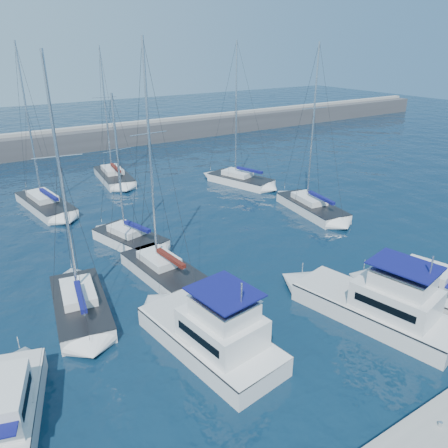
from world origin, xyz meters
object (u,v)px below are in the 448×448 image
motor_yacht_stbd_outer (415,289)px  sailboat_mid_a (80,305)px  sailboat_mid_b (162,269)px  motor_yacht_port_inner (214,335)px  sailboat_mid_e (311,207)px  sailboat_mid_c (130,239)px  motor_yacht_port_outer (7,411)px  motor_yacht_stbd_inner (382,306)px  sailboat_back_a (45,204)px  sailboat_back_b (114,176)px  sailboat_back_c (240,180)px

motor_yacht_stbd_outer → sailboat_mid_a: (-18.62, 10.54, -0.40)m
motor_yacht_stbd_outer → sailboat_mid_a: sailboat_mid_a is taller
sailboat_mid_a → sailboat_mid_b: size_ratio=0.96×
motor_yacht_port_inner → sailboat_mid_e: 23.25m
sailboat_mid_c → motor_yacht_stbd_outer: bearing=-72.4°
motor_yacht_port_outer → sailboat_mid_b: sailboat_mid_b is taller
motor_yacht_stbd_inner → sailboat_back_a: 33.71m
sailboat_mid_c → sailboat_back_b: bearing=58.0°
motor_yacht_port_inner → sailboat_mid_b: bearing=74.3°
motor_yacht_stbd_outer → sailboat_mid_e: sailboat_mid_e is taller
sailboat_mid_c → sailboat_back_a: bearing=91.7°
motor_yacht_port_inner → motor_yacht_port_outer: bearing=169.0°
motor_yacht_port_inner → sailboat_back_b: 34.39m
sailboat_mid_b → sailboat_back_b: bearing=72.3°
motor_yacht_port_outer → sailboat_back_c: (28.84, 23.71, -0.40)m
sailboat_mid_e → sailboat_back_c: size_ratio=0.99×
sailboat_mid_b → sailboat_mid_e: 18.43m
motor_yacht_stbd_inner → sailboat_back_a: (-12.70, 31.22, -0.60)m
sailboat_mid_a → sailboat_mid_e: 24.92m
motor_yacht_port_outer → sailboat_mid_b: size_ratio=0.44×
motor_yacht_port_inner → sailboat_mid_e: size_ratio=0.58×
motor_yacht_port_outer → sailboat_back_a: (7.44, 27.56, -0.41)m
sailboat_mid_a → motor_yacht_stbd_outer: bearing=-20.6°
motor_yacht_stbd_inner → sailboat_mid_e: size_ratio=0.64×
sailboat_mid_a → sailboat_back_a: bearing=92.6°
sailboat_back_b → motor_yacht_port_inner: bearing=-95.0°
motor_yacht_stbd_outer → sailboat_back_b: (-7.14, 36.56, -0.42)m
motor_yacht_port_inner → sailboat_mid_b: (1.28, 9.22, -0.58)m
motor_yacht_port_outer → motor_yacht_stbd_outer: size_ratio=1.12×
motor_yacht_stbd_outer → sailboat_back_a: 34.99m
sailboat_mid_b → sailboat_mid_e: bearing=5.7°
motor_yacht_port_outer → motor_yacht_stbd_inner: size_ratio=0.71×
motor_yacht_port_outer → sailboat_mid_a: (5.17, 7.18, -0.40)m
motor_yacht_port_outer → sailboat_mid_e: 32.03m
motor_yacht_port_inner → sailboat_mid_c: (1.29, 15.54, -0.62)m
sailboat_mid_a → sailboat_back_b: bearing=75.1°
motor_yacht_stbd_inner → sailboat_back_a: size_ratio=0.63×
sailboat_mid_a → sailboat_mid_e: sailboat_mid_e is taller
sailboat_mid_b → sailboat_mid_e: size_ratio=1.02×
sailboat_mid_a → sailboat_back_b: 28.45m
sailboat_mid_c → sailboat_mid_e: (18.05, -2.64, 0.02)m
sailboat_back_a → sailboat_back_c: bearing=-18.4°
sailboat_mid_a → sailboat_back_b: (11.48, 26.03, -0.01)m
sailboat_mid_b → sailboat_back_b: (5.16, 24.56, -0.03)m
motor_yacht_port_inner → motor_yacht_stbd_inner: size_ratio=0.91×
motor_yacht_port_outer → motor_yacht_port_inner: (10.22, -0.58, 0.19)m
sailboat_mid_e → sailboat_back_b: size_ratio=1.03×
motor_yacht_port_inner → sailboat_mid_c: size_ratio=0.74×
motor_yacht_stbd_outer → sailboat_mid_c: bearing=108.2°
sailboat_mid_e → motor_yacht_stbd_inner: bearing=-112.7°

